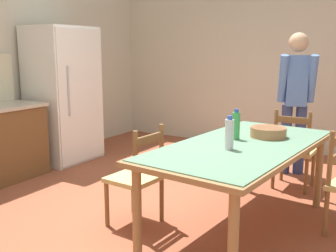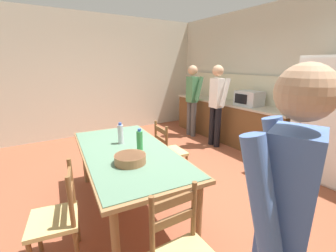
{
  "view_description": "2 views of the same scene",
  "coord_description": "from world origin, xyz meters",
  "px_view_note": "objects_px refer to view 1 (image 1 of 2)",
  "views": [
    {
      "loc": [
        -2.9,
        -1.89,
        1.55
      ],
      "look_at": [
        -0.19,
        -0.26,
        0.94
      ],
      "focal_mm": 42.0,
      "sensor_mm": 36.0,
      "label": 1
    },
    {
      "loc": [
        2.52,
        -1.66,
        1.75
      ],
      "look_at": [
        0.0,
        -0.09,
        0.92
      ],
      "focal_mm": 24.0,
      "sensor_mm": 36.0,
      "label": 2
    }
  ],
  "objects_px": {
    "refrigerator": "(64,95)",
    "chair_side_far_left": "(137,178)",
    "chair_head_end": "(294,150)",
    "bottle_off_centre": "(236,125)",
    "person_by_table": "(295,96)",
    "serving_bowl": "(268,132)",
    "dining_table": "(243,152)",
    "bottle_near_centre": "(229,134)"
  },
  "relations": [
    {
      "from": "person_by_table",
      "to": "chair_head_end",
      "type": "bearing_deg",
      "value": -7.8
    },
    {
      "from": "serving_bowl",
      "to": "bottle_near_centre",
      "type": "bearing_deg",
      "value": 167.93
    },
    {
      "from": "dining_table",
      "to": "bottle_off_centre",
      "type": "height_order",
      "value": "bottle_off_centre"
    },
    {
      "from": "chair_head_end",
      "to": "refrigerator",
      "type": "bearing_deg",
      "value": 9.45
    },
    {
      "from": "bottle_near_centre",
      "to": "chair_head_end",
      "type": "bearing_deg",
      "value": -5.33
    },
    {
      "from": "chair_head_end",
      "to": "chair_side_far_left",
      "type": "relative_size",
      "value": 1.0
    },
    {
      "from": "person_by_table",
      "to": "chair_side_far_left",
      "type": "bearing_deg",
      "value": -42.05
    },
    {
      "from": "chair_side_far_left",
      "to": "refrigerator",
      "type": "bearing_deg",
      "value": -116.0
    },
    {
      "from": "chair_head_end",
      "to": "bottle_off_centre",
      "type": "bearing_deg",
      "value": 79.75
    },
    {
      "from": "dining_table",
      "to": "serving_bowl",
      "type": "xyz_separation_m",
      "value": [
        0.35,
        -0.11,
        0.13
      ]
    },
    {
      "from": "dining_table",
      "to": "person_by_table",
      "type": "xyz_separation_m",
      "value": [
        1.86,
        0.02,
        0.29
      ]
    },
    {
      "from": "refrigerator",
      "to": "chair_head_end",
      "type": "xyz_separation_m",
      "value": [
        0.46,
        -3.08,
        -0.49
      ]
    },
    {
      "from": "chair_side_far_left",
      "to": "chair_head_end",
      "type": "bearing_deg",
      "value": 154.86
    },
    {
      "from": "bottle_near_centre",
      "to": "chair_side_far_left",
      "type": "relative_size",
      "value": 0.3
    },
    {
      "from": "serving_bowl",
      "to": "person_by_table",
      "type": "distance_m",
      "value": 1.53
    },
    {
      "from": "dining_table",
      "to": "bottle_off_centre",
      "type": "distance_m",
      "value": 0.26
    },
    {
      "from": "bottle_near_centre",
      "to": "chair_head_end",
      "type": "relative_size",
      "value": 0.3
    },
    {
      "from": "bottle_off_centre",
      "to": "dining_table",
      "type": "bearing_deg",
      "value": -134.99
    },
    {
      "from": "refrigerator",
      "to": "chair_side_far_left",
      "type": "relative_size",
      "value": 2.05
    },
    {
      "from": "dining_table",
      "to": "bottle_off_centre",
      "type": "relative_size",
      "value": 7.88
    },
    {
      "from": "refrigerator",
      "to": "dining_table",
      "type": "distance_m",
      "value": 3.09
    },
    {
      "from": "person_by_table",
      "to": "refrigerator",
      "type": "bearing_deg",
      "value": -93.37
    },
    {
      "from": "refrigerator",
      "to": "bottle_near_centre",
      "type": "bearing_deg",
      "value": -110.56
    },
    {
      "from": "serving_bowl",
      "to": "dining_table",
      "type": "bearing_deg",
      "value": 163.14
    },
    {
      "from": "dining_table",
      "to": "bottle_near_centre",
      "type": "height_order",
      "value": "bottle_near_centre"
    },
    {
      "from": "serving_bowl",
      "to": "chair_head_end",
      "type": "relative_size",
      "value": 0.35
    },
    {
      "from": "bottle_off_centre",
      "to": "chair_side_far_left",
      "type": "xyz_separation_m",
      "value": [
        -0.5,
        0.71,
        -0.46
      ]
    },
    {
      "from": "serving_bowl",
      "to": "chair_head_end",
      "type": "distance_m",
      "value": 1.03
    },
    {
      "from": "refrigerator",
      "to": "bottle_off_centre",
      "type": "relative_size",
      "value": 6.92
    },
    {
      "from": "refrigerator",
      "to": "bottle_near_centre",
      "type": "relative_size",
      "value": 6.92
    },
    {
      "from": "bottle_near_centre",
      "to": "person_by_table",
      "type": "xyz_separation_m",
      "value": [
        2.12,
        -0.0,
        0.09
      ]
    },
    {
      "from": "serving_bowl",
      "to": "chair_side_far_left",
      "type": "xyz_separation_m",
      "value": [
        -0.74,
        0.93,
        -0.39
      ]
    },
    {
      "from": "person_by_table",
      "to": "bottle_off_centre",
      "type": "bearing_deg",
      "value": -25.45
    },
    {
      "from": "dining_table",
      "to": "bottle_near_centre",
      "type": "bearing_deg",
      "value": 174.78
    },
    {
      "from": "refrigerator",
      "to": "chair_head_end",
      "type": "distance_m",
      "value": 3.15
    },
    {
      "from": "bottle_off_centre",
      "to": "serving_bowl",
      "type": "distance_m",
      "value": 0.33
    },
    {
      "from": "refrigerator",
      "to": "bottle_off_centre",
      "type": "distance_m",
      "value": 2.94
    },
    {
      "from": "chair_side_far_left",
      "to": "person_by_table",
      "type": "relative_size",
      "value": 0.52
    },
    {
      "from": "refrigerator",
      "to": "chair_side_far_left",
      "type": "distance_m",
      "value": 2.51
    },
    {
      "from": "dining_table",
      "to": "bottle_off_centre",
      "type": "xyz_separation_m",
      "value": [
        0.11,
        0.11,
        0.2
      ]
    },
    {
      "from": "chair_head_end",
      "to": "bottle_near_centre",
      "type": "bearing_deg",
      "value": 85.57
    },
    {
      "from": "bottle_near_centre",
      "to": "person_by_table",
      "type": "distance_m",
      "value": 2.12
    }
  ]
}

